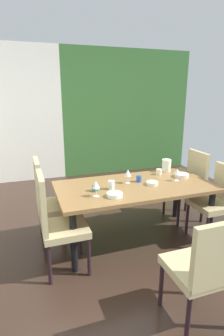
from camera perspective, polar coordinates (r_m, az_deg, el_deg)
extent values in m
cube|color=#302119|center=(3.33, -0.33, -15.93)|extent=(5.65, 5.74, 0.02)
cube|color=#34612D|center=(5.96, 3.44, 11.95)|extent=(2.91, 0.10, 2.64)
cube|color=brown|center=(3.10, 5.07, -4.04)|extent=(1.84, 0.93, 0.04)
cylinder|color=black|center=(3.35, -10.77, -9.24)|extent=(0.07, 0.07, 0.67)
cylinder|color=black|center=(3.90, 13.81, -5.73)|extent=(0.07, 0.07, 0.67)
cylinder|color=black|center=(2.72, -8.33, -15.60)|extent=(0.07, 0.07, 0.67)
cylinder|color=black|center=(3.37, 20.57, -9.94)|extent=(0.07, 0.07, 0.67)
cube|color=tan|center=(3.84, 15.38, -4.35)|extent=(0.44, 0.44, 0.07)
cube|color=tan|center=(3.87, 18.11, -0.33)|extent=(0.05, 0.42, 0.52)
cylinder|color=black|center=(3.68, 14.28, -9.25)|extent=(0.04, 0.04, 0.42)
cylinder|color=black|center=(3.98, 11.29, -7.11)|extent=(0.04, 0.04, 0.42)
cylinder|color=black|center=(3.89, 19.02, -8.23)|extent=(0.04, 0.04, 0.42)
cylinder|color=black|center=(4.17, 15.84, -6.30)|extent=(0.04, 0.04, 0.42)
cube|color=tan|center=(3.41, 20.84, -7.46)|extent=(0.44, 0.44, 0.07)
cylinder|color=black|center=(3.28, 19.92, -13.14)|extent=(0.04, 0.04, 0.42)
cylinder|color=black|center=(3.54, 16.05, -10.49)|extent=(0.04, 0.04, 0.42)
cylinder|color=black|center=(3.76, 20.88, -9.34)|extent=(0.04, 0.04, 0.42)
cube|color=tan|center=(2.72, -10.17, -12.88)|extent=(0.44, 0.44, 0.07)
cube|color=tan|center=(2.57, -14.93, -7.66)|extent=(0.05, 0.42, 0.59)
cylinder|color=black|center=(3.03, -6.87, -14.77)|extent=(0.04, 0.04, 0.42)
cylinder|color=black|center=(2.72, -5.04, -18.73)|extent=(0.04, 0.04, 0.42)
cylinder|color=black|center=(2.99, -14.28, -15.67)|extent=(0.04, 0.04, 0.42)
cylinder|color=black|center=(2.67, -13.47, -19.85)|extent=(0.04, 0.04, 0.42)
cube|color=tan|center=(2.26, 18.01, -20.12)|extent=(0.44, 0.44, 0.07)
cube|color=tan|center=(2.00, 22.21, -17.30)|extent=(0.42, 0.05, 0.49)
cylinder|color=black|center=(2.44, 10.67, -23.62)|extent=(0.04, 0.04, 0.42)
cylinder|color=black|center=(2.62, 18.45, -21.11)|extent=(0.04, 0.04, 0.42)
cylinder|color=black|center=(2.21, 16.21, -29.20)|extent=(0.04, 0.04, 0.42)
cube|color=tan|center=(3.23, -11.86, -8.06)|extent=(0.44, 0.44, 0.07)
cube|color=tan|center=(3.11, -15.82, -3.52)|extent=(0.05, 0.42, 0.58)
cylinder|color=black|center=(3.53, -8.95, -10.11)|extent=(0.04, 0.04, 0.42)
cylinder|color=black|center=(3.20, -7.67, -13.01)|extent=(0.04, 0.04, 0.42)
cylinder|color=black|center=(3.49, -15.19, -10.79)|extent=(0.04, 0.04, 0.42)
cylinder|color=black|center=(3.16, -14.63, -13.82)|extent=(0.04, 0.04, 0.42)
cylinder|color=silver|center=(2.76, -3.48, -6.14)|extent=(0.07, 0.07, 0.00)
cylinder|color=silver|center=(2.74, -3.50, -5.25)|extent=(0.01, 0.01, 0.09)
cone|color=silver|center=(2.71, -3.53, -3.58)|extent=(0.08, 0.08, 0.08)
cylinder|color=silver|center=(3.32, 13.86, -2.68)|extent=(0.06, 0.06, 0.00)
cylinder|color=silver|center=(3.31, 13.91, -1.97)|extent=(0.01, 0.01, 0.08)
cone|color=silver|center=(3.28, 14.00, -0.72)|extent=(0.08, 0.08, 0.07)
cylinder|color=silver|center=(3.15, 3.46, -3.26)|extent=(0.06, 0.06, 0.00)
cylinder|color=silver|center=(3.13, 3.47, -2.49)|extent=(0.01, 0.01, 0.09)
cone|color=silver|center=(3.11, 3.49, -1.04)|extent=(0.08, 0.08, 0.08)
cylinder|color=#F0E2D1|center=(3.47, 14.92, -1.56)|extent=(0.18, 0.18, 0.05)
cylinder|color=silver|center=(3.12, 8.76, -3.29)|extent=(0.14, 0.14, 0.04)
cylinder|color=white|center=(2.74, 0.57, -5.85)|extent=(0.17, 0.17, 0.04)
cylinder|color=#387064|center=(2.89, -3.63, -4.34)|extent=(0.08, 0.08, 0.07)
cylinder|color=#284F9E|center=(3.19, 5.89, -2.33)|extent=(0.06, 0.06, 0.08)
cylinder|color=white|center=(2.94, -0.15, -3.72)|extent=(0.07, 0.07, 0.10)
cylinder|color=beige|center=(3.51, 10.19, -0.83)|extent=(0.07, 0.07, 0.07)
cylinder|color=silver|center=(3.66, 11.77, 0.56)|extent=(0.12, 0.12, 0.17)
cone|color=silver|center=(3.67, 12.57, 1.70)|extent=(0.04, 0.04, 0.03)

